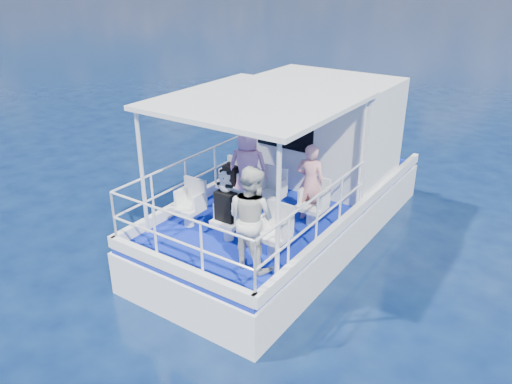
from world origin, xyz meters
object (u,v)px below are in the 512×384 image
(passenger_port_fwd, at_px, (248,168))
(backpack_center, at_px, (226,206))
(panda, at_px, (225,181))
(passenger_stbd_aft, at_px, (251,218))

(passenger_port_fwd, height_order, backpack_center, passenger_port_fwd)
(panda, bearing_deg, passenger_stbd_aft, -27.73)
(backpack_center, relative_size, panda, 1.36)
(passenger_port_fwd, distance_m, passenger_stbd_aft, 2.14)
(passenger_stbd_aft, relative_size, backpack_center, 3.22)
(passenger_stbd_aft, bearing_deg, passenger_port_fwd, -47.24)
(backpack_center, height_order, panda, panda)
(panda, bearing_deg, passenger_port_fwd, 109.46)
(passenger_stbd_aft, bearing_deg, backpack_center, -20.61)
(passenger_port_fwd, relative_size, passenger_stbd_aft, 0.96)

